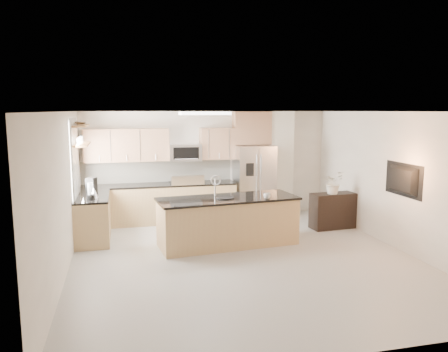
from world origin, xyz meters
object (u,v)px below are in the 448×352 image
object	(u,v)px
microwave	(185,153)
cup	(267,196)
range	(186,201)
television	(399,180)
refrigerator	(254,182)
island	(228,221)
kettle	(94,192)
coffee_maker	(91,186)
credenza	(333,211)
bowl	(80,123)
platter	(225,198)
flower_vase	(333,177)
blender	(91,192)

from	to	relation	value
microwave	cup	bearing A→B (deg)	-63.26
range	television	bearing A→B (deg)	-41.64
microwave	refrigerator	size ratio (longest dim) A/B	0.43
island	range	bearing A→B (deg)	98.36
kettle	coffee_maker	bearing A→B (deg)	98.44
credenza	bowl	distance (m)	5.73
island	platter	bearing A→B (deg)	-156.86
television	coffee_maker	bearing A→B (deg)	67.78
bowl	flower_vase	bearing A→B (deg)	-6.59
microwave	kettle	bearing A→B (deg)	-144.84
platter	kettle	bearing A→B (deg)	162.82
blender	flower_vase	size ratio (longest dim) A/B	0.43
bowl	television	world-z (taller)	bowl
refrigerator	bowl	distance (m)	4.26
credenza	coffee_maker	xyz separation A→B (m)	(-5.19, 0.56, 0.68)
microwave	cup	size ratio (longest dim) A/B	5.50
range	flower_vase	world-z (taller)	flower_vase
refrigerator	bowl	world-z (taller)	bowl
refrigerator	blender	xyz separation A→B (m)	(-3.73, -1.45, 0.17)
coffee_maker	cup	bearing A→B (deg)	-23.88
range	microwave	world-z (taller)	microwave
refrigerator	coffee_maker	xyz separation A→B (m)	(-3.75, -0.78, 0.19)
blender	flower_vase	world-z (taller)	flower_vase
microwave	cup	world-z (taller)	microwave
microwave	island	distance (m)	2.50
microwave	coffee_maker	xyz separation A→B (m)	(-2.09, -0.95, -0.55)
platter	blender	world-z (taller)	blender
range	coffee_maker	bearing A→B (deg)	-158.38
kettle	television	bearing A→B (deg)	-18.19
blender	cup	bearing A→B (deg)	-13.62
cup	refrigerator	bearing A→B (deg)	78.98
cup	blender	distance (m)	3.39
island	credenza	distance (m)	2.66
blender	television	xyz separation A→B (m)	(5.58, -1.62, 0.29)
island	credenza	size ratio (longest dim) A/B	2.84
range	platter	size ratio (longest dim) A/B	3.19
platter	flower_vase	size ratio (longest dim) A/B	0.47
island	kettle	bearing A→B (deg)	158.18
island	kettle	xyz separation A→B (m)	(-2.54, 0.73, 0.55)
refrigerator	flower_vase	size ratio (longest dim) A/B	2.34
island	television	size ratio (longest dim) A/B	2.61
island	blender	distance (m)	2.71
coffee_maker	flower_vase	size ratio (longest dim) A/B	0.43
credenza	television	xyz separation A→B (m)	(0.42, -1.73, 0.95)
kettle	television	distance (m)	5.84
blender	refrigerator	bearing A→B (deg)	21.27
range	platter	xyz separation A→B (m)	(0.45, -2.07, 0.48)
range	credenza	bearing A→B (deg)	-24.17
island	platter	world-z (taller)	island
range	kettle	xyz separation A→B (m)	(-2.02, -1.30, 0.55)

